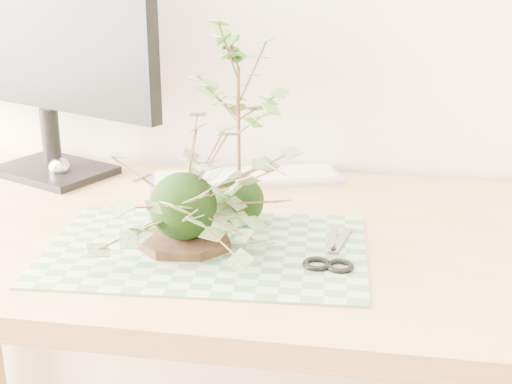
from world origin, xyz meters
TOP-DOWN VIEW (x-y plane):
  - desk at (-0.00, 1.23)m, footprint 1.60×0.70m
  - cutting_mat at (-0.08, 1.14)m, footprint 0.52×0.36m
  - stone_dish at (-0.11, 1.13)m, footprint 0.17×0.17m
  - ivy_kokedama at (-0.11, 1.13)m, footprint 0.34×0.34m
  - maple_kokedama at (-0.05, 1.25)m, footprint 0.22×0.22m
  - keyboard at (-0.08, 1.49)m, footprint 0.41×0.24m
  - monitor at (-0.49, 1.47)m, footprint 0.53×0.26m
  - foil_ball at (-0.46, 1.44)m, footprint 0.04×0.04m
  - scissors at (0.12, 1.12)m, footprint 0.08×0.17m

SIDE VIEW (x-z plane):
  - desk at x=0.00m, z-range 0.28..1.02m
  - cutting_mat at x=-0.08m, z-range 0.74..0.74m
  - keyboard at x=-0.08m, z-range 0.74..0.75m
  - scissors at x=0.12m, z-range 0.74..0.75m
  - stone_dish at x=-0.11m, z-range 0.74..0.76m
  - foil_ball at x=-0.46m, z-range 0.74..0.78m
  - ivy_kokedama at x=-0.11m, z-range 0.76..0.97m
  - maple_kokedama at x=-0.05m, z-range 0.81..1.17m
  - monitor at x=-0.49m, z-range 0.78..1.28m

